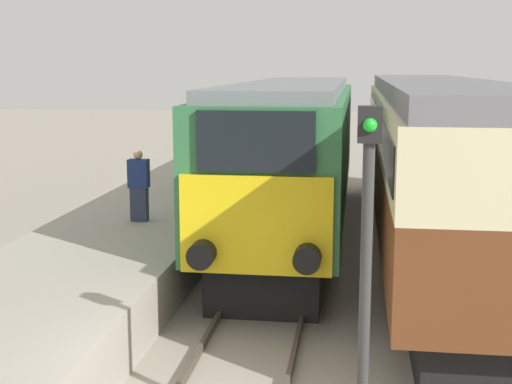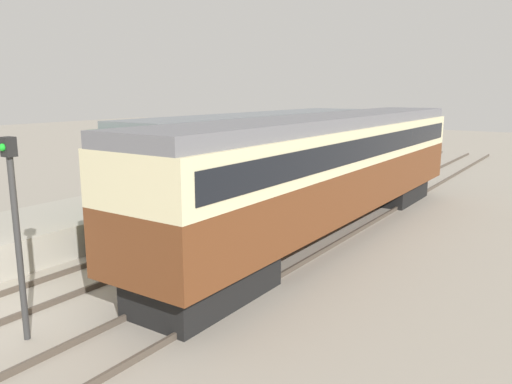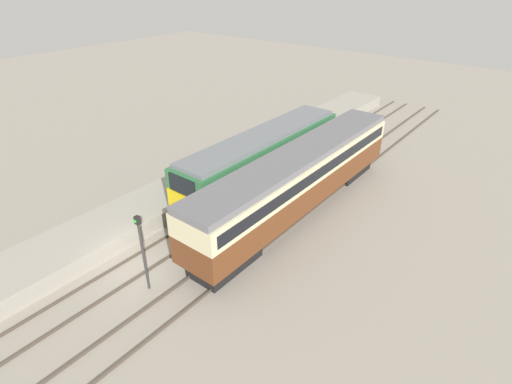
{
  "view_description": "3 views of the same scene",
  "coord_description": "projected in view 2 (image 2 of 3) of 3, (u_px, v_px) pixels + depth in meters",
  "views": [
    {
      "loc": [
        1.57,
        -7.71,
        4.35
      ],
      "look_at": [
        0.0,
        3.4,
        2.35
      ],
      "focal_mm": 50.0,
      "sensor_mm": 36.0,
      "label": 1
    },
    {
      "loc": [
        10.47,
        -5.55,
        4.77
      ],
      "look_at": [
        1.7,
        7.4,
        1.6
      ],
      "focal_mm": 35.0,
      "sensor_mm": 36.0,
      "label": 2
    },
    {
      "loc": [
        14.3,
        -8.46,
        13.03
      ],
      "look_at": [
        1.7,
        7.4,
        1.6
      ],
      "focal_mm": 28.0,
      "sensor_mm": 36.0,
      "label": 3
    }
  ],
  "objects": [
    {
      "name": "rails_near_track",
      "position": [
        166.0,
        248.0,
        15.25
      ],
      "size": [
        1.51,
        60.0,
        0.14
      ],
      "color": "#4C4238",
      "rests_on": "ground_plane"
    },
    {
      "name": "rails_far_track",
      "position": [
        258.0,
        270.0,
        13.38
      ],
      "size": [
        1.5,
        60.0,
        0.14
      ],
      "color": "#4C4238",
      "rests_on": "ground_plane"
    },
    {
      "name": "passenger_carriage",
      "position": [
        332.0,
        163.0,
        16.45
      ],
      "size": [
        2.75,
        17.49,
        4.02
      ],
      "color": "black",
      "rests_on": "ground_plane"
    },
    {
      "name": "platform_left",
      "position": [
        158.0,
        203.0,
        19.42
      ],
      "size": [
        3.5,
        50.0,
        0.96
      ],
      "color": "#9E998C",
      "rests_on": "ground_plane"
    },
    {
      "name": "ground_plane",
      "position": [
        9.0,
        307.0,
        11.21
      ],
      "size": [
        120.0,
        120.0,
        0.0
      ],
      "primitive_type": "plane",
      "color": "gray"
    },
    {
      "name": "signal_post",
      "position": [
        16.0,
        223.0,
        9.31
      ],
      "size": [
        0.24,
        0.28,
        3.96
      ],
      "color": "#333333",
      "rests_on": "ground_plane"
    },
    {
      "name": "luggage_crate",
      "position": [
        220.0,
        172.0,
        21.9
      ],
      "size": [
        0.7,
        0.56,
        0.6
      ],
      "color": "brown",
      "rests_on": "platform_left"
    },
    {
      "name": "locomotive",
      "position": [
        261.0,
        159.0,
        19.12
      ],
      "size": [
        2.7,
        14.27,
        3.94
      ],
      "color": "black",
      "rests_on": "ground_plane"
    },
    {
      "name": "person_on_platform",
      "position": [
        144.0,
        175.0,
        18.38
      ],
      "size": [
        0.44,
        0.26,
        1.57
      ],
      "color": "#2D334C",
      "rests_on": "platform_left"
    }
  ]
}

